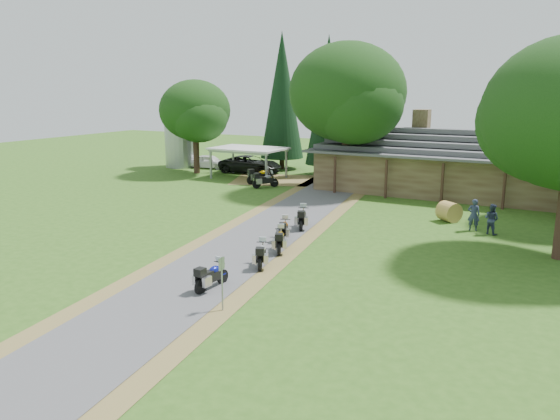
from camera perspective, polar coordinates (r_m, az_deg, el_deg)
The scene contains 22 objects.
ground at distance 24.31m, azimuth -7.68°, elevation -6.40°, with size 120.00×120.00×0.00m, color #305818.
driveway at distance 27.74m, azimuth -3.71°, elevation -3.88°, with size 46.00×46.00×0.00m, color #4C4C4E.
lodge at distance 43.58m, azimuth 17.89°, elevation 4.91°, with size 21.40×9.40×4.90m, color brown, non-canonical shape.
silo at distance 56.30m, azimuth -10.33°, elevation 7.79°, with size 3.22×3.22×6.55m, color gray.
carport at distance 48.44m, azimuth -3.29°, elevation 4.92°, with size 6.27×4.18×2.72m, color silver, non-canonical shape.
car_white_sedan at distance 54.91m, azimuth -7.36°, elevation 5.23°, with size 5.10×2.16×1.70m, color white.
car_dark_suv at distance 51.56m, azimuth -3.11°, elevation 5.25°, with size 6.40×2.72×2.45m, color black.
motorcycle_row_a at distance 22.11m, azimuth -7.16°, elevation -6.70°, with size 1.75×0.57×1.20m, color navy, non-canonical shape.
motorcycle_row_b at distance 24.67m, azimuth -1.94°, elevation -4.53°, with size 1.76×0.57×1.20m, color #A9ADB1, non-canonical shape.
motorcycle_row_c at distance 26.83m, azimuth 0.02°, elevation -3.05°, with size 1.81×0.59×1.24m, color #CA8C00, non-canonical shape.
motorcycle_row_d at distance 28.94m, azimuth 0.44°, elevation -1.92°, with size 1.75×0.57×1.20m, color #BB5704, non-canonical shape.
motorcycle_row_e at distance 31.24m, azimuth 2.36°, elevation -0.72°, with size 1.93×0.63×1.32m, color black, non-canonical shape.
motorcycle_carport_a at distance 45.65m, azimuth -2.06°, elevation 3.66°, with size 2.14×0.70×1.47m, color #E7B004, non-canonical shape.
motorcycle_carport_b at distance 43.86m, azimuth -1.53°, elevation 3.22°, with size 1.97×0.64×1.35m, color slate, non-canonical shape.
person_a at distance 32.45m, azimuth 19.61°, elevation -0.21°, with size 0.61×0.44×2.14m, color #2C3551.
person_b at distance 32.04m, azimuth 21.25°, elevation -0.63°, with size 0.57×0.41×1.99m, color #2C3551.
hay_bale at distance 34.34m, azimuth 17.25°, elevation -0.17°, with size 1.19×1.19×1.09m, color #A3883C.
sign_post at distance 19.83m, azimuth -6.07°, elevation -7.69°, with size 0.37×0.06×2.04m, color gray, non-canonical shape.
oak_lodge_left at distance 42.49m, azimuth 7.00°, elevation 10.17°, with size 8.84×8.84×12.18m, color #15340F, non-canonical shape.
oak_silo at distance 51.57m, azimuth -8.84°, elevation 9.02°, with size 6.52×6.52×9.44m, color #15340F, non-canonical shape.
cedar_near at distance 49.99m, azimuth 5.02°, elevation 10.75°, with size 3.94×3.94×12.47m, color black.
cedar_far at distance 53.82m, azimuth 0.21°, elevation 11.29°, with size 4.23×4.23×13.14m, color black.
Camera 1 is at (13.54, -18.58, 7.91)m, focal length 35.00 mm.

